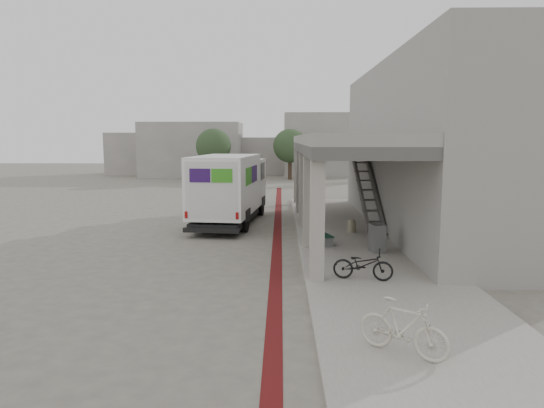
{
  "coord_description": "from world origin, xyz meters",
  "views": [
    {
      "loc": [
        1.13,
        -16.2,
        3.89
      ],
      "look_at": [
        0.82,
        0.68,
        1.6
      ],
      "focal_mm": 32.0,
      "sensor_mm": 36.0,
      "label": 1
    }
  ],
  "objects_px": {
    "bicycle_black": "(363,265)",
    "bicycle_cream": "(403,327)",
    "bench": "(321,236)",
    "utility_cabinet": "(377,238)",
    "fedex_truck": "(230,187)"
  },
  "relations": [
    {
      "from": "bench",
      "to": "bicycle_black",
      "type": "relative_size",
      "value": 1.04
    },
    {
      "from": "utility_cabinet",
      "to": "bicycle_black",
      "type": "xyz_separation_m",
      "value": [
        -1.02,
        -3.26,
        -0.05
      ]
    },
    {
      "from": "bicycle_black",
      "to": "bicycle_cream",
      "type": "distance_m",
      "value": 4.56
    },
    {
      "from": "bench",
      "to": "bicycle_cream",
      "type": "height_order",
      "value": "bicycle_cream"
    },
    {
      "from": "bench",
      "to": "bicycle_black",
      "type": "bearing_deg",
      "value": -97.8
    },
    {
      "from": "bench",
      "to": "bicycle_black",
      "type": "distance_m",
      "value": 4.67
    },
    {
      "from": "bench",
      "to": "bicycle_black",
      "type": "height_order",
      "value": "bicycle_black"
    },
    {
      "from": "utility_cabinet",
      "to": "bicycle_cream",
      "type": "height_order",
      "value": "bicycle_cream"
    },
    {
      "from": "bicycle_black",
      "to": "bicycle_cream",
      "type": "relative_size",
      "value": 0.96
    },
    {
      "from": "utility_cabinet",
      "to": "bicycle_cream",
      "type": "bearing_deg",
      "value": -107.73
    },
    {
      "from": "fedex_truck",
      "to": "bench",
      "type": "height_order",
      "value": "fedex_truck"
    },
    {
      "from": "bench",
      "to": "fedex_truck",
      "type": "bearing_deg",
      "value": 111.88
    },
    {
      "from": "fedex_truck",
      "to": "bicycle_black",
      "type": "distance_m",
      "value": 10.42
    },
    {
      "from": "bicycle_black",
      "to": "bicycle_cream",
      "type": "bearing_deg",
      "value": -168.22
    },
    {
      "from": "fedex_truck",
      "to": "bicycle_black",
      "type": "xyz_separation_m",
      "value": [
        4.53,
        -9.31,
        -1.14
      ]
    }
  ]
}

